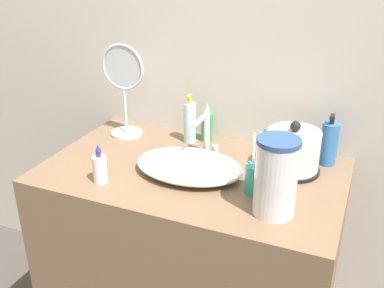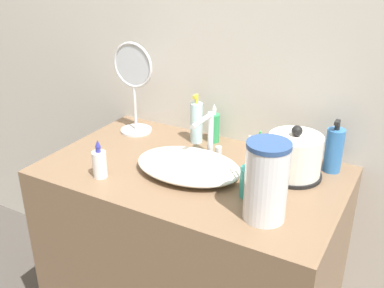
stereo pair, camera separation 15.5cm
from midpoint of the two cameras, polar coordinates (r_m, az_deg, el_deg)
The scene contains 12 objects.
wall_back at distance 1.74m, azimuth 1.80°, elevation 15.96°, with size 6.00×0.04×2.60m.
vanity_counter at distance 1.82m, azimuth -2.52°, elevation -14.70°, with size 1.06×0.63×0.81m.
sink_basin at distance 1.56m, azimuth -3.23°, elevation -2.83°, with size 0.38×0.27×0.06m.
faucet at distance 1.65m, azimuth -0.88°, elevation 1.47°, with size 0.06×0.15×0.17m.
electric_kettle at distance 1.58m, azimuth 9.96°, elevation -1.15°, with size 0.20×0.20×0.19m.
toothbrush_cup at distance 1.44m, azimuth 5.08°, elevation -4.37°, with size 0.07×0.07×0.22m.
lotion_bottle at distance 1.65m, azimuth 14.47°, elevation 0.01°, with size 0.06×0.06×0.19m.
shampoo_bottle at distance 1.54m, azimuth -14.46°, elevation -3.05°, with size 0.05×0.05×0.14m.
mouthwash_bottle at distance 1.79m, azimuth -0.56°, elevation 2.21°, with size 0.04×0.04×0.16m.
hand_cream_bottle at distance 1.78m, azimuth -2.79°, elevation 2.72°, with size 0.05×0.05×0.20m.
vanity_mirror at distance 1.84m, azimuth -11.09°, elevation 7.30°, with size 0.19×0.13×0.38m.
water_pitcher at distance 1.30m, azimuth 7.29°, elevation -4.28°, with size 0.13×0.13×0.24m.
Camera 1 is at (0.55, -0.99, 1.56)m, focal length 42.00 mm.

